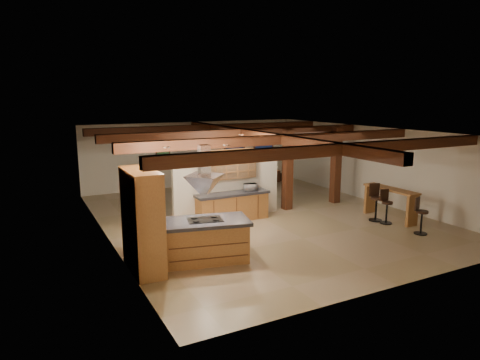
# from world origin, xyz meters

# --- Properties ---
(ground) EXTENTS (12.00, 12.00, 0.00)m
(ground) POSITION_xyz_m (0.00, 0.00, 0.00)
(ground) COLOR tan
(ground) RESTS_ON ground
(room_walls) EXTENTS (12.00, 12.00, 12.00)m
(room_walls) POSITION_xyz_m (0.00, 0.00, 1.78)
(room_walls) COLOR silver
(room_walls) RESTS_ON ground
(ceiling_beams) EXTENTS (10.00, 12.00, 0.28)m
(ceiling_beams) POSITION_xyz_m (0.00, 0.00, 2.76)
(ceiling_beams) COLOR #3F190F
(ceiling_beams) RESTS_ON room_walls
(timber_posts) EXTENTS (2.50, 0.30, 2.90)m
(timber_posts) POSITION_xyz_m (2.50, 0.50, 1.76)
(timber_posts) COLOR #3F190F
(timber_posts) RESTS_ON ground
(partition_wall) EXTENTS (3.80, 0.18, 2.20)m
(partition_wall) POSITION_xyz_m (-1.00, 0.50, 1.10)
(partition_wall) COLOR silver
(partition_wall) RESTS_ON ground
(pantry_cabinet) EXTENTS (0.67, 1.60, 2.40)m
(pantry_cabinet) POSITION_xyz_m (-4.67, -2.60, 1.20)
(pantry_cabinet) COLOR #AB7337
(pantry_cabinet) RESTS_ON ground
(back_counter) EXTENTS (2.50, 0.66, 0.94)m
(back_counter) POSITION_xyz_m (-1.00, 0.11, 0.48)
(back_counter) COLOR #AB7337
(back_counter) RESTS_ON ground
(upper_display_cabinet) EXTENTS (1.80, 0.36, 0.95)m
(upper_display_cabinet) POSITION_xyz_m (-1.00, 0.31, 1.85)
(upper_display_cabinet) COLOR #AB7337
(upper_display_cabinet) RESTS_ON partition_wall
(range_hood) EXTENTS (1.10, 1.10, 1.40)m
(range_hood) POSITION_xyz_m (-3.15, -2.73, 1.78)
(range_hood) COLOR silver
(range_hood) RESTS_ON room_walls
(back_windows) EXTENTS (2.70, 0.07, 1.70)m
(back_windows) POSITION_xyz_m (2.80, 5.93, 1.50)
(back_windows) COLOR #3F190F
(back_windows) RESTS_ON room_walls
(framed_art) EXTENTS (0.65, 0.05, 0.85)m
(framed_art) POSITION_xyz_m (-1.50, 5.94, 1.70)
(framed_art) COLOR #3F190F
(framed_art) RESTS_ON room_walls
(recessed_cans) EXTENTS (3.16, 2.46, 0.03)m
(recessed_cans) POSITION_xyz_m (-2.53, -1.93, 2.87)
(recessed_cans) COLOR silver
(recessed_cans) RESTS_ON room_walls
(kitchen_island) EXTENTS (2.35, 1.59, 1.07)m
(kitchen_island) POSITION_xyz_m (-3.15, -2.73, 0.54)
(kitchen_island) COLOR #AB7337
(kitchen_island) RESTS_ON ground
(dining_table) EXTENTS (1.78, 1.03, 0.62)m
(dining_table) POSITION_xyz_m (0.60, 3.38, 0.31)
(dining_table) COLOR #432210
(dining_table) RESTS_ON ground
(sofa) EXTENTS (1.96, 1.05, 0.54)m
(sofa) POSITION_xyz_m (3.16, 5.13, 0.27)
(sofa) COLOR black
(sofa) RESTS_ON ground
(microwave) EXTENTS (0.43, 0.30, 0.23)m
(microwave) POSITION_xyz_m (-0.31, 0.11, 1.06)
(microwave) COLOR #B1B1B6
(microwave) RESTS_ON back_counter
(bar_counter) EXTENTS (0.53, 2.01, 1.05)m
(bar_counter) POSITION_xyz_m (3.72, -2.16, 0.71)
(bar_counter) COLOR #AB7337
(bar_counter) RESTS_ON ground
(side_table) EXTENTS (0.50, 0.50, 0.56)m
(side_table) POSITION_xyz_m (3.64, 5.00, 0.28)
(side_table) COLOR #3F190F
(side_table) RESTS_ON ground
(table_lamp) EXTENTS (0.31, 0.31, 0.37)m
(table_lamp) POSITION_xyz_m (3.64, 5.00, 0.82)
(table_lamp) COLOR black
(table_lamp) RESTS_ON side_table
(bar_stool_a) EXTENTS (0.40, 0.42, 1.09)m
(bar_stool_a) POSITION_xyz_m (3.33, -3.71, 0.55)
(bar_stool_a) COLOR black
(bar_stool_a) RESTS_ON ground
(bar_stool_b) EXTENTS (0.38, 0.39, 1.10)m
(bar_stool_b) POSITION_xyz_m (3.25, -2.44, 0.56)
(bar_stool_b) COLOR black
(bar_stool_b) RESTS_ON ground
(bar_stool_c) EXTENTS (0.44, 0.46, 1.22)m
(bar_stool_c) POSITION_xyz_m (3.18, -2.05, 0.62)
(bar_stool_c) COLOR black
(bar_stool_c) RESTS_ON ground
(dining_chairs) EXTENTS (2.07, 2.07, 1.27)m
(dining_chairs) POSITION_xyz_m (0.60, 3.38, 0.64)
(dining_chairs) COLOR #3F190F
(dining_chairs) RESTS_ON ground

